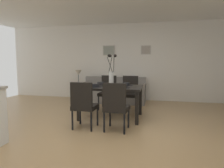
% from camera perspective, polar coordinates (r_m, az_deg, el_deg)
% --- Properties ---
extents(ground_plane, '(9.00, 9.00, 0.00)m').
position_cam_1_polar(ground_plane, '(3.98, -0.99, -12.73)').
color(ground_plane, tan).
extents(back_wall_panel, '(9.00, 0.10, 2.60)m').
position_cam_1_polar(back_wall_panel, '(6.96, 5.43, 6.23)').
color(back_wall_panel, white).
rests_on(back_wall_panel, ground).
extents(dining_table, '(1.40, 0.95, 0.74)m').
position_cam_1_polar(dining_table, '(4.64, -0.23, -1.72)').
color(dining_table, black).
rests_on(dining_table, ground).
extents(dining_chair_near_left, '(0.45, 0.45, 0.92)m').
position_cam_1_polar(dining_chair_near_left, '(3.91, -8.05, -5.38)').
color(dining_chair_near_left, black).
rests_on(dining_chair_near_left, ground).
extents(dining_chair_near_right, '(0.45, 0.45, 0.92)m').
position_cam_1_polar(dining_chair_near_right, '(5.59, -1.15, -1.83)').
color(dining_chair_near_right, black).
rests_on(dining_chair_near_right, ground).
extents(dining_chair_far_left, '(0.46, 0.46, 0.92)m').
position_cam_1_polar(dining_chair_far_left, '(3.73, 1.07, -5.86)').
color(dining_chair_far_left, black).
rests_on(dining_chair_far_left, ground).
extents(dining_chair_far_right, '(0.44, 0.44, 0.92)m').
position_cam_1_polar(dining_chair_far_right, '(5.46, 5.09, -2.04)').
color(dining_chair_far_right, black).
rests_on(dining_chair_far_right, ground).
extents(centerpiece_vase, '(0.21, 0.23, 0.73)m').
position_cam_1_polar(centerpiece_vase, '(4.60, -0.21, 2.86)').
color(centerpiece_vase, silver).
rests_on(centerpiece_vase, dining_table).
extents(placemat_near_left, '(0.32, 0.32, 0.01)m').
position_cam_1_polar(placemat_near_left, '(4.50, -4.75, -0.81)').
color(placemat_near_left, black).
rests_on(placemat_near_left, dining_table).
extents(bowl_near_left, '(0.17, 0.17, 0.07)m').
position_cam_1_polar(bowl_near_left, '(4.50, -4.76, -0.34)').
color(bowl_near_left, black).
rests_on(bowl_near_left, dining_table).
extents(placemat_near_right, '(0.32, 0.32, 0.01)m').
position_cam_1_polar(placemat_near_right, '(4.91, -3.24, -0.22)').
color(placemat_near_right, black).
rests_on(placemat_near_right, dining_table).
extents(bowl_near_right, '(0.17, 0.17, 0.07)m').
position_cam_1_polar(bowl_near_right, '(4.91, -3.25, 0.21)').
color(bowl_near_right, black).
rests_on(bowl_near_right, dining_table).
extents(placemat_far_left, '(0.32, 0.32, 0.01)m').
position_cam_1_polar(placemat_far_left, '(4.36, 3.17, -1.04)').
color(placemat_far_left, black).
rests_on(placemat_far_left, dining_table).
extents(bowl_far_left, '(0.17, 0.17, 0.07)m').
position_cam_1_polar(bowl_far_left, '(4.35, 3.18, -0.55)').
color(bowl_far_left, black).
rests_on(bowl_far_left, dining_table).
extents(placemat_far_right, '(0.32, 0.32, 0.01)m').
position_cam_1_polar(placemat_far_right, '(4.78, 4.04, -0.41)').
color(placemat_far_right, black).
rests_on(placemat_far_right, dining_table).
extents(bowl_far_right, '(0.17, 0.17, 0.07)m').
position_cam_1_polar(bowl_far_right, '(4.77, 4.04, 0.03)').
color(bowl_far_right, black).
rests_on(bowl_far_right, dining_table).
extents(sofa, '(2.08, 0.84, 0.80)m').
position_cam_1_polar(sofa, '(6.58, 0.40, -2.66)').
color(sofa, gray).
rests_on(sofa, ground).
extents(side_table, '(0.36, 0.36, 0.52)m').
position_cam_1_polar(side_table, '(6.98, -9.43, -2.39)').
color(side_table, black).
rests_on(side_table, ground).
extents(table_lamp, '(0.22, 0.22, 0.51)m').
position_cam_1_polar(table_lamp, '(6.92, -9.52, 2.80)').
color(table_lamp, '#4C4C51').
rests_on(table_lamp, side_table).
extents(framed_picture_left, '(0.41, 0.03, 0.34)m').
position_cam_1_polar(framed_picture_left, '(7.05, -0.95, 9.51)').
color(framed_picture_left, '#B2ADA3').
extents(framed_picture_center, '(0.32, 0.03, 0.29)m').
position_cam_1_polar(framed_picture_center, '(6.86, 9.60, 9.52)').
color(framed_picture_center, '#B2ADA3').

